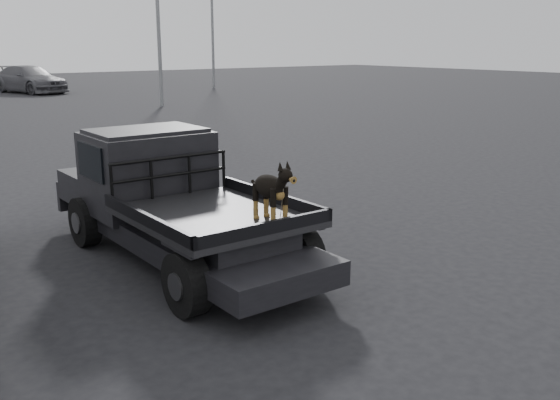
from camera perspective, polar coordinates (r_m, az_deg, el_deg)
ground at (r=7.61m, az=-6.71°, el=-9.50°), size 120.00×120.00×0.00m
flatbed_ute at (r=8.98m, az=-9.16°, el=-2.71°), size 2.00×5.40×0.92m
ute_cab at (r=9.61m, az=-12.05°, el=3.79°), size 1.72×1.30×0.88m
headache_rack at (r=8.97m, az=-9.94°, el=2.09°), size 1.80×0.08×0.55m
dog at (r=7.56m, az=-0.89°, el=0.78°), size 0.32×0.60×0.74m
distant_car_b at (r=42.42m, az=-21.92°, el=10.20°), size 3.80×6.14×1.66m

